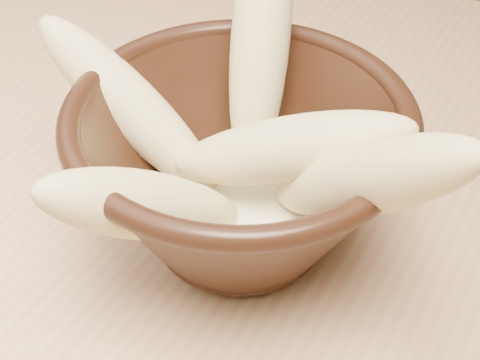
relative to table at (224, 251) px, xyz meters
The scene contains 8 objects.
table is the anchor object (origin of this frame).
bowl 0.16m from the table, 47.60° to the right, with size 0.22×0.22×0.12m.
milk_puddle 0.13m from the table, 47.60° to the right, with size 0.12×0.12×0.02m, color #FBF4CA.
banana_upright 0.20m from the table, 54.51° to the left, with size 0.04×0.04×0.19m, color #CBBA78.
banana_left 0.18m from the table, 131.22° to the right, with size 0.04×0.04×0.16m, color #CBBA78.
banana_right 0.23m from the table, 25.04° to the right, with size 0.04×0.04×0.18m, color #CBBA78.
banana_across 0.19m from the table, 29.11° to the right, with size 0.04×0.04×0.16m, color #CBBA78.
banana_front 0.20m from the table, 79.52° to the right, with size 0.04×0.04×0.15m, color #CBBA78.
Camera 1 is at (0.20, -0.33, 1.10)m, focal length 50.00 mm.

